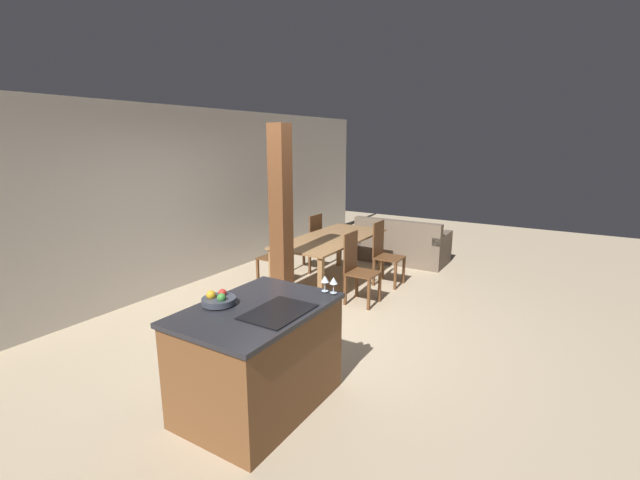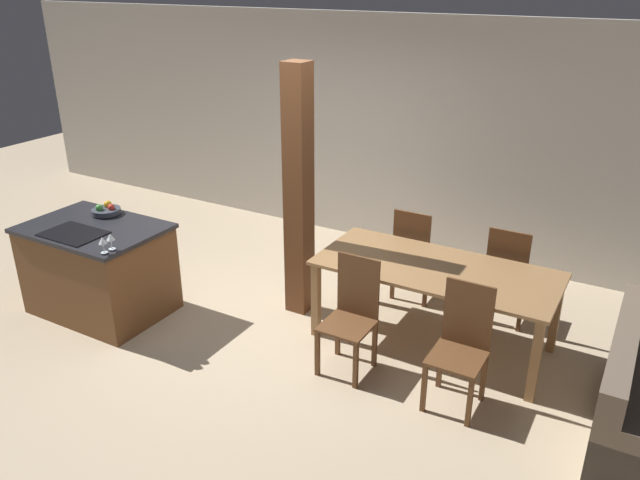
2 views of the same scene
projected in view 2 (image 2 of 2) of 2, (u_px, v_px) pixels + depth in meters
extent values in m
plane|color=tan|center=(255.00, 326.00, 5.94)|extent=(16.00, 16.00, 0.00)
cube|color=beige|center=(374.00, 132.00, 7.42)|extent=(11.20, 0.08, 2.70)
cube|color=brown|center=(99.00, 271.00, 6.07)|extent=(1.28, 0.88, 0.85)
cube|color=#232328|center=(93.00, 228.00, 5.89)|extent=(1.32, 0.92, 0.04)
cube|color=black|center=(73.00, 234.00, 5.71)|extent=(0.56, 0.40, 0.01)
cylinder|color=#383D47|center=(106.00, 211.00, 6.16)|extent=(0.28, 0.28, 0.05)
sphere|color=red|center=(111.00, 207.00, 6.12)|extent=(0.07, 0.07, 0.07)
sphere|color=gold|center=(108.00, 204.00, 6.20)|extent=(0.08, 0.08, 0.08)
sphere|color=#3D8E38|center=(99.00, 208.00, 6.11)|extent=(0.07, 0.07, 0.07)
cylinder|color=silver|center=(104.00, 253.00, 5.31)|extent=(0.06, 0.06, 0.00)
cylinder|color=silver|center=(104.00, 248.00, 5.29)|extent=(0.01, 0.01, 0.08)
cone|color=silver|center=(102.00, 240.00, 5.26)|extent=(0.07, 0.07, 0.06)
cylinder|color=silver|center=(112.00, 249.00, 5.38)|extent=(0.06, 0.06, 0.00)
cylinder|color=silver|center=(111.00, 244.00, 5.36)|extent=(0.01, 0.01, 0.08)
cone|color=silver|center=(110.00, 237.00, 5.33)|extent=(0.07, 0.07, 0.06)
cube|color=olive|center=(436.00, 269.00, 5.39)|extent=(2.07, 0.93, 0.03)
cube|color=olive|center=(316.00, 300.00, 5.66)|extent=(0.07, 0.07, 0.73)
cube|color=olive|center=(535.00, 361.00, 4.77)|extent=(0.07, 0.07, 0.73)
cube|color=olive|center=(356.00, 266.00, 6.30)|extent=(0.07, 0.07, 0.73)
cube|color=olive|center=(556.00, 315.00, 5.41)|extent=(0.07, 0.07, 0.73)
cube|color=brown|center=(347.00, 326.00, 5.11)|extent=(0.40, 0.40, 0.02)
cube|color=brown|center=(358.00, 286.00, 5.15)|extent=(0.38, 0.02, 0.54)
cube|color=brown|center=(317.00, 353.00, 5.14)|extent=(0.04, 0.04, 0.43)
cube|color=brown|center=(356.00, 365.00, 4.98)|extent=(0.04, 0.04, 0.43)
cube|color=brown|center=(338.00, 333.00, 5.42)|extent=(0.04, 0.04, 0.43)
cube|color=brown|center=(375.00, 344.00, 5.26)|extent=(0.04, 0.04, 0.43)
cube|color=brown|center=(457.00, 358.00, 4.69)|extent=(0.40, 0.40, 0.02)
cube|color=brown|center=(468.00, 314.00, 4.73)|extent=(0.38, 0.02, 0.54)
cube|color=brown|center=(424.00, 388.00, 4.72)|extent=(0.04, 0.04, 0.43)
cube|color=brown|center=(470.00, 402.00, 4.55)|extent=(0.04, 0.04, 0.43)
cube|color=brown|center=(440.00, 364.00, 5.00)|extent=(0.04, 0.04, 0.43)
cube|color=brown|center=(484.00, 377.00, 4.84)|extent=(0.04, 0.04, 0.43)
cube|color=brown|center=(417.00, 257.00, 6.34)|extent=(0.40, 0.40, 0.02)
cube|color=brown|center=(411.00, 238.00, 6.07)|extent=(0.38, 0.02, 0.54)
cube|color=brown|center=(438.00, 274.00, 6.48)|extent=(0.04, 0.04, 0.43)
cube|color=brown|center=(406.00, 267.00, 6.65)|extent=(0.04, 0.04, 0.43)
cube|color=brown|center=(425.00, 288.00, 6.20)|extent=(0.04, 0.04, 0.43)
cube|color=brown|center=(393.00, 280.00, 6.36)|extent=(0.04, 0.04, 0.43)
cube|color=brown|center=(509.00, 278.00, 5.91)|extent=(0.40, 0.40, 0.02)
cube|color=brown|center=(507.00, 259.00, 5.65)|extent=(0.38, 0.02, 0.54)
cube|color=brown|center=(529.00, 295.00, 6.06)|extent=(0.04, 0.04, 0.43)
cube|color=brown|center=(493.00, 287.00, 6.22)|extent=(0.04, 0.04, 0.43)
cube|color=brown|center=(520.00, 311.00, 5.77)|extent=(0.04, 0.04, 0.43)
cube|color=brown|center=(483.00, 302.00, 5.94)|extent=(0.04, 0.04, 0.43)
cube|color=brown|center=(622.00, 355.00, 4.36)|extent=(0.17, 1.62, 0.37)
cube|color=brown|center=(299.00, 195.00, 5.78)|extent=(0.22, 0.22, 2.41)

